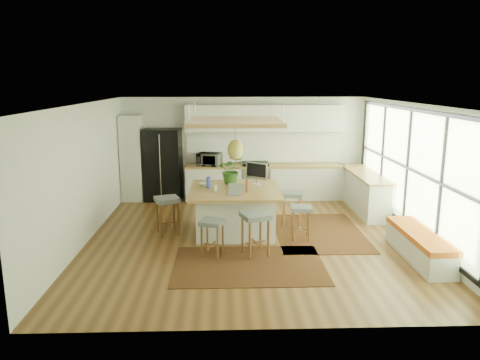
{
  "coord_description": "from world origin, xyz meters",
  "views": [
    {
      "loc": [
        -0.52,
        -8.85,
        3.14
      ],
      "look_at": [
        -0.2,
        0.5,
        1.1
      ],
      "focal_mm": 34.4,
      "sensor_mm": 36.0,
      "label": 1
    }
  ],
  "objects_px": {
    "laptop": "(235,189)",
    "island_plant": "(231,173)",
    "fridge": "(163,165)",
    "microwave": "(209,158)",
    "monitor": "(257,173)",
    "stool_right_front": "(301,222)",
    "stool_right_back": "(292,210)",
    "stool_near_right": "(255,237)",
    "stool_near_left": "(212,237)",
    "island": "(235,210)",
    "stool_left_side": "(168,218)"
  },
  "relations": [
    {
      "from": "stool_left_side",
      "to": "island",
      "type": "bearing_deg",
      "value": 4.28
    },
    {
      "from": "fridge",
      "to": "stool_near_right",
      "type": "xyz_separation_m",
      "value": [
        2.18,
        -4.12,
        -0.57
      ]
    },
    {
      "from": "monitor",
      "to": "fridge",
      "type": "bearing_deg",
      "value": 171.0
    },
    {
      "from": "laptop",
      "to": "monitor",
      "type": "height_order",
      "value": "monitor"
    },
    {
      "from": "stool_right_back",
      "to": "laptop",
      "type": "relative_size",
      "value": 2.42
    },
    {
      "from": "stool_near_right",
      "to": "stool_right_front",
      "type": "bearing_deg",
      "value": 40.87
    },
    {
      "from": "fridge",
      "to": "stool_right_back",
      "type": "relative_size",
      "value": 2.53
    },
    {
      "from": "laptop",
      "to": "island_plant",
      "type": "xyz_separation_m",
      "value": [
        -0.05,
        0.98,
        0.12
      ]
    },
    {
      "from": "island_plant",
      "to": "laptop",
      "type": "bearing_deg",
      "value": -87.11
    },
    {
      "from": "stool_right_front",
      "to": "stool_right_back",
      "type": "height_order",
      "value": "stool_right_back"
    },
    {
      "from": "microwave",
      "to": "stool_right_back",
      "type": "bearing_deg",
      "value": -31.93
    },
    {
      "from": "stool_near_left",
      "to": "microwave",
      "type": "height_order",
      "value": "microwave"
    },
    {
      "from": "stool_near_left",
      "to": "stool_right_front",
      "type": "relative_size",
      "value": 0.98
    },
    {
      "from": "island",
      "to": "island_plant",
      "type": "relative_size",
      "value": 3.04
    },
    {
      "from": "stool_near_right",
      "to": "stool_right_back",
      "type": "height_order",
      "value": "stool_near_right"
    },
    {
      "from": "monitor",
      "to": "stool_right_back",
      "type": "bearing_deg",
      "value": 38.8
    },
    {
      "from": "stool_right_front",
      "to": "laptop",
      "type": "bearing_deg",
      "value": 178.87
    },
    {
      "from": "monitor",
      "to": "laptop",
      "type": "bearing_deg",
      "value": -83.02
    },
    {
      "from": "stool_near_right",
      "to": "laptop",
      "type": "bearing_deg",
      "value": 112.44
    },
    {
      "from": "island",
      "to": "stool_near_right",
      "type": "relative_size",
      "value": 2.33
    },
    {
      "from": "island",
      "to": "fridge",
      "type": "bearing_deg",
      "value": 123.58
    },
    {
      "from": "laptop",
      "to": "island_plant",
      "type": "distance_m",
      "value": 0.99
    },
    {
      "from": "stool_right_front",
      "to": "stool_left_side",
      "type": "bearing_deg",
      "value": 171.49
    },
    {
      "from": "island",
      "to": "stool_near_left",
      "type": "xyz_separation_m",
      "value": [
        -0.44,
        -1.34,
        -0.11
      ]
    },
    {
      "from": "stool_left_side",
      "to": "microwave",
      "type": "relative_size",
      "value": 1.31
    },
    {
      "from": "stool_left_side",
      "to": "laptop",
      "type": "xyz_separation_m",
      "value": [
        1.38,
        -0.38,
        0.7
      ]
    },
    {
      "from": "monitor",
      "to": "island_plant",
      "type": "relative_size",
      "value": 0.87
    },
    {
      "from": "stool_right_front",
      "to": "stool_right_back",
      "type": "distance_m",
      "value": 0.9
    },
    {
      "from": "island",
      "to": "stool_right_back",
      "type": "relative_size",
      "value": 2.47
    },
    {
      "from": "stool_near_right",
      "to": "microwave",
      "type": "relative_size",
      "value": 1.32
    },
    {
      "from": "fridge",
      "to": "island",
      "type": "height_order",
      "value": "fridge"
    },
    {
      "from": "stool_near_left",
      "to": "microwave",
      "type": "bearing_deg",
      "value": 92.42
    },
    {
      "from": "island",
      "to": "stool_near_right",
      "type": "height_order",
      "value": "island"
    },
    {
      "from": "stool_near_right",
      "to": "stool_left_side",
      "type": "bearing_deg",
      "value": 144.45
    },
    {
      "from": "island",
      "to": "microwave",
      "type": "xyz_separation_m",
      "value": [
        -0.61,
        2.72,
        0.66
      ]
    },
    {
      "from": "stool_near_right",
      "to": "stool_right_front",
      "type": "xyz_separation_m",
      "value": [
        0.97,
        0.84,
        0.0
      ]
    },
    {
      "from": "fridge",
      "to": "stool_near_right",
      "type": "distance_m",
      "value": 4.69
    },
    {
      "from": "stool_near_right",
      "to": "stool_right_back",
      "type": "distance_m",
      "value": 1.97
    },
    {
      "from": "stool_right_front",
      "to": "stool_right_back",
      "type": "xyz_separation_m",
      "value": [
        -0.04,
        0.9,
        0.0
      ]
    },
    {
      "from": "monitor",
      "to": "microwave",
      "type": "height_order",
      "value": "monitor"
    },
    {
      "from": "stool_right_front",
      "to": "island_plant",
      "type": "height_order",
      "value": "island_plant"
    },
    {
      "from": "island",
      "to": "stool_right_back",
      "type": "height_order",
      "value": "island"
    },
    {
      "from": "laptop",
      "to": "island_plant",
      "type": "bearing_deg",
      "value": 104.08
    },
    {
      "from": "island",
      "to": "stool_right_back",
      "type": "distance_m",
      "value": 1.33
    },
    {
      "from": "stool_near_right",
      "to": "microwave",
      "type": "bearing_deg",
      "value": 103.19
    },
    {
      "from": "stool_near_left",
      "to": "stool_right_front",
      "type": "height_order",
      "value": "stool_right_front"
    },
    {
      "from": "fridge",
      "to": "microwave",
      "type": "height_order",
      "value": "fridge"
    },
    {
      "from": "fridge",
      "to": "stool_left_side",
      "type": "xyz_separation_m",
      "value": [
        0.45,
        -2.88,
        -0.57
      ]
    },
    {
      "from": "fridge",
      "to": "stool_right_front",
      "type": "xyz_separation_m",
      "value": [
        3.15,
        -3.28,
        -0.57
      ]
    },
    {
      "from": "monitor",
      "to": "island_plant",
      "type": "xyz_separation_m",
      "value": [
        -0.54,
        0.13,
        -0.02
      ]
    }
  ]
}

